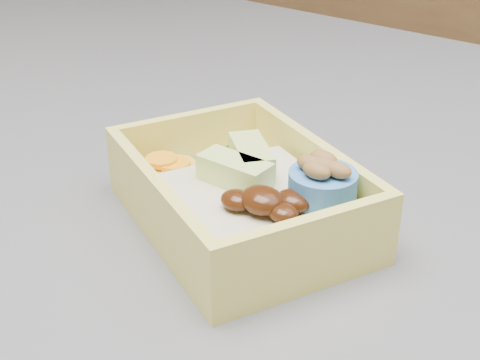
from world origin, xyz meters
The scene contains 1 object.
bento_box centered at (0.12, -0.20, 0.94)m, with size 0.22×0.19×0.07m.
Camera 1 is at (0.36, -0.51, 1.17)m, focal length 50.00 mm.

